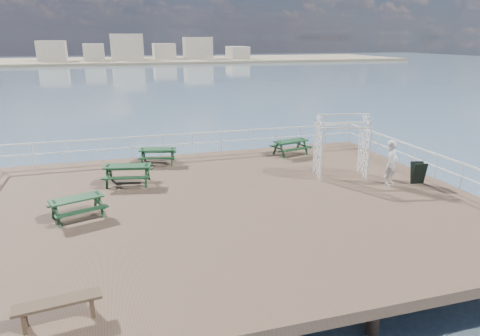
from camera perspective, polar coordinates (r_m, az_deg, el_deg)
name	(u,v)px	position (r m, az deg, el deg)	size (l,w,h in m)	color
ground	(229,206)	(15.42, -1.52, -5.04)	(18.00, 14.00, 0.30)	brown
sea_backdrop	(160,57)	(148.89, -10.62, 14.36)	(300.00, 300.00, 9.20)	#456074
railing	(210,160)	(17.43, -3.97, 1.11)	(17.77, 13.76, 1.10)	white
picnic_table_a	(158,153)	(20.22, -10.92, 2.00)	(1.90, 1.66, 0.79)	#13361A
picnic_table_b	(128,170)	(17.60, -14.75, -0.32)	(2.07, 1.80, 0.88)	#13361A
picnic_table_c	(291,144)	(21.50, 6.79, 3.15)	(1.97, 1.72, 0.83)	#13361A
picnic_table_d	(77,203)	(14.83, -20.93, -4.40)	(1.97, 1.77, 0.79)	#13361A
flat_bench_near	(58,306)	(9.93, -23.09, -16.55)	(1.76, 0.63, 0.49)	brown
trellis_arbor	(341,149)	(18.36, 13.37, 2.50)	(2.33, 1.57, 2.66)	white
sandwich_board	(418,173)	(18.52, 22.65, -0.64)	(0.61, 0.50, 0.90)	black
person	(392,163)	(17.84, 19.57, 0.63)	(0.66, 0.43, 1.82)	silver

